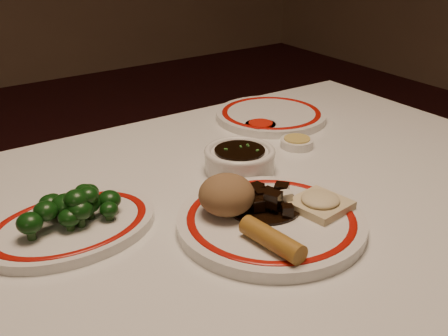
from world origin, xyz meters
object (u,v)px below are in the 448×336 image
Objects in this scene: rice_mound at (227,195)px; broccoli_pile at (73,205)px; main_plate at (271,222)px; dining_table at (250,260)px; spring_roll at (272,239)px; fried_wonton at (320,202)px; broccoli_plate at (70,227)px; stirfry_heap at (263,201)px; soy_bowl at (240,161)px.

rice_mound is 0.53× the size of broccoli_pile.
dining_table is at bearing 81.17° from main_plate.
fried_wonton is at bearing 13.35° from spring_roll.
fried_wonton is at bearing -49.37° from dining_table.
rice_mound reaches higher than broccoli_plate.
main_plate is 3.36× the size of fried_wonton.
main_plate is 0.08m from spring_roll.
broccoli_pile is at bearing 146.77° from main_plate.
stirfry_heap is at bearing 142.75° from fried_wonton.
broccoli_plate is 2.20× the size of soy_bowl.
stirfry_heap reaches higher than broccoli_plate.
fried_wonton is (0.07, -0.08, 0.12)m from dining_table.
broccoli_plate is (-0.32, 0.17, -0.02)m from fried_wonton.
rice_mound reaches higher than fried_wonton.
broccoli_pile is (-0.19, 0.22, 0.01)m from spring_roll.
spring_roll is 0.13m from fried_wonton.
spring_roll is 1.16× the size of fried_wonton.
stirfry_heap is (0.05, -0.02, -0.02)m from rice_mound.
broccoli_pile is at bearing 9.34° from broccoli_plate.
dining_table is 13.91× the size of fried_wonton.
rice_mound is 0.06m from stirfry_heap.
dining_table is at bearing 11.14° from rice_mound.
fried_wonton is at bearing -29.07° from rice_mound.
dining_table is 11.99× the size of spring_roll.
spring_roll is at bearing -92.37° from rice_mound.
stirfry_heap reaches higher than soy_bowl.
fried_wonton is (0.08, -0.02, 0.02)m from main_plate.
broccoli_plate is at bearing 159.43° from dining_table.
main_plate reaches higher than broccoli_plate.
soy_bowl is at bearing 67.59° from main_plate.
rice_mound is at bearing 163.35° from stirfry_heap.
soy_bowl is at bearing 57.31° from spring_roll.
spring_roll reaches higher than dining_table.
broccoli_plate is at bearing 151.59° from fried_wonton.
soy_bowl is at bearing 66.14° from stirfry_heap.
spring_roll is at bearing -49.45° from broccoli_pile.
rice_mound is 0.72× the size of stirfry_heap.
spring_roll is 0.27m from soy_bowl.
rice_mound is at bearing 150.93° from fried_wonton.
broccoli_pile is at bearing -175.00° from soy_bowl.
broccoli_plate is at bearing 152.01° from rice_mound.
stirfry_heap reaches higher than main_plate.
broccoli_pile reaches higher than stirfry_heap.
broccoli_plate is at bearing -170.66° from broccoli_pile.
soy_bowl is (0.07, 0.18, 0.01)m from main_plate.
main_plate is 2.57× the size of stirfry_heap.
broccoli_pile is at bearing 124.84° from spring_roll.
soy_bowl reaches higher than dining_table.
stirfry_heap is at bearing -26.68° from broccoli_pile.
rice_mound is 0.67× the size of soy_bowl.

